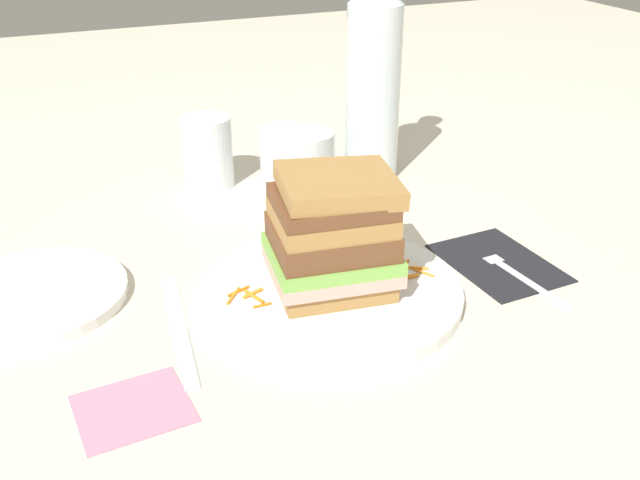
{
  "coord_description": "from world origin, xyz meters",
  "views": [
    {
      "loc": [
        -0.27,
        -0.59,
        0.41
      ],
      "look_at": [
        -0.01,
        0.04,
        0.05
      ],
      "focal_mm": 41.13,
      "sensor_mm": 36.0,
      "label": 1
    }
  ],
  "objects_px": {
    "water_bottle": "(373,80)",
    "empty_tumbler_1": "(285,154)",
    "fork": "(512,268)",
    "knife": "(180,331)",
    "juice_glass": "(306,175)",
    "side_plate": "(34,295)",
    "sandwich": "(332,235)",
    "napkin_dark": "(498,262)",
    "napkin_pink": "(133,408)",
    "main_plate": "(331,292)",
    "empty_tumbler_0": "(208,152)"
  },
  "relations": [
    {
      "from": "water_bottle",
      "to": "empty_tumbler_1",
      "type": "distance_m",
      "value": 0.16
    },
    {
      "from": "fork",
      "to": "knife",
      "type": "xyz_separation_m",
      "value": [
        -0.37,
        0.03,
        -0.0
      ]
    },
    {
      "from": "juice_glass",
      "to": "side_plate",
      "type": "relative_size",
      "value": 0.54
    },
    {
      "from": "knife",
      "to": "water_bottle",
      "type": "bearing_deg",
      "value": 39.37
    },
    {
      "from": "sandwich",
      "to": "napkin_dark",
      "type": "height_order",
      "value": "sandwich"
    },
    {
      "from": "napkin_pink",
      "to": "main_plate",
      "type": "bearing_deg",
      "value": 23.44
    },
    {
      "from": "sandwich",
      "to": "water_bottle",
      "type": "xyz_separation_m",
      "value": [
        0.19,
        0.29,
        0.07
      ]
    },
    {
      "from": "fork",
      "to": "water_bottle",
      "type": "relative_size",
      "value": 0.53
    },
    {
      "from": "fork",
      "to": "juice_glass",
      "type": "xyz_separation_m",
      "value": [
        -0.14,
        0.25,
        0.04
      ]
    },
    {
      "from": "juice_glass",
      "to": "empty_tumbler_1",
      "type": "bearing_deg",
      "value": 85.04
    },
    {
      "from": "side_plate",
      "to": "water_bottle",
      "type": "bearing_deg",
      "value": 19.6
    },
    {
      "from": "side_plate",
      "to": "juice_glass",
      "type": "bearing_deg",
      "value": 16.66
    },
    {
      "from": "knife",
      "to": "water_bottle",
      "type": "xyz_separation_m",
      "value": [
        0.35,
        0.29,
        0.14
      ]
    },
    {
      "from": "main_plate",
      "to": "napkin_dark",
      "type": "xyz_separation_m",
      "value": [
        0.2,
        -0.01,
        -0.01
      ]
    },
    {
      "from": "main_plate",
      "to": "side_plate",
      "type": "distance_m",
      "value": 0.31
    },
    {
      "from": "fork",
      "to": "sandwich",
      "type": "bearing_deg",
      "value": 171.48
    },
    {
      "from": "juice_glass",
      "to": "side_plate",
      "type": "bearing_deg",
      "value": -163.34
    },
    {
      "from": "main_plate",
      "to": "water_bottle",
      "type": "bearing_deg",
      "value": 56.64
    },
    {
      "from": "main_plate",
      "to": "napkin_dark",
      "type": "relative_size",
      "value": 1.91
    },
    {
      "from": "fork",
      "to": "knife",
      "type": "height_order",
      "value": "fork"
    },
    {
      "from": "knife",
      "to": "empty_tumbler_1",
      "type": "relative_size",
      "value": 2.69
    },
    {
      "from": "sandwich",
      "to": "water_bottle",
      "type": "distance_m",
      "value": 0.35
    },
    {
      "from": "fork",
      "to": "empty_tumbler_0",
      "type": "relative_size",
      "value": 1.7
    },
    {
      "from": "juice_glass",
      "to": "knife",
      "type": "bearing_deg",
      "value": -135.14
    },
    {
      "from": "napkin_dark",
      "to": "knife",
      "type": "bearing_deg",
      "value": 178.89
    },
    {
      "from": "juice_glass",
      "to": "napkin_pink",
      "type": "relative_size",
      "value": 1.12
    },
    {
      "from": "water_bottle",
      "to": "side_plate",
      "type": "distance_m",
      "value": 0.52
    },
    {
      "from": "main_plate",
      "to": "sandwich",
      "type": "bearing_deg",
      "value": 10.07
    },
    {
      "from": "empty_tumbler_0",
      "to": "side_plate",
      "type": "relative_size",
      "value": 0.51
    },
    {
      "from": "empty_tumbler_1",
      "to": "empty_tumbler_0",
      "type": "bearing_deg",
      "value": 169.65
    },
    {
      "from": "fork",
      "to": "side_plate",
      "type": "height_order",
      "value": "side_plate"
    },
    {
      "from": "napkin_dark",
      "to": "knife",
      "type": "xyz_separation_m",
      "value": [
        -0.37,
        0.01,
        0.0
      ]
    },
    {
      "from": "knife",
      "to": "juice_glass",
      "type": "bearing_deg",
      "value": 44.86
    },
    {
      "from": "napkin_dark",
      "to": "empty_tumbler_1",
      "type": "xyz_separation_m",
      "value": [
        -0.13,
        0.33,
        0.04
      ]
    },
    {
      "from": "empty_tumbler_1",
      "to": "napkin_pink",
      "type": "xyz_separation_m",
      "value": [
        -0.3,
        -0.42,
        -0.04
      ]
    },
    {
      "from": "knife",
      "to": "empty_tumbler_1",
      "type": "distance_m",
      "value": 0.4
    },
    {
      "from": "sandwich",
      "to": "side_plate",
      "type": "distance_m",
      "value": 0.32
    },
    {
      "from": "sandwich",
      "to": "napkin_dark",
      "type": "bearing_deg",
      "value": -2.41
    },
    {
      "from": "water_bottle",
      "to": "empty_tumbler_0",
      "type": "bearing_deg",
      "value": 165.55
    },
    {
      "from": "main_plate",
      "to": "side_plate",
      "type": "xyz_separation_m",
      "value": [
        -0.29,
        0.12,
        -0.0
      ]
    },
    {
      "from": "water_bottle",
      "to": "empty_tumbler_1",
      "type": "height_order",
      "value": "water_bottle"
    },
    {
      "from": "water_bottle",
      "to": "empty_tumbler_0",
      "type": "xyz_separation_m",
      "value": [
        -0.22,
        0.06,
        -0.09
      ]
    },
    {
      "from": "sandwich",
      "to": "empty_tumbler_1",
      "type": "bearing_deg",
      "value": 77.85
    },
    {
      "from": "juice_glass",
      "to": "napkin_pink",
      "type": "distance_m",
      "value": 0.43
    },
    {
      "from": "knife",
      "to": "empty_tumbler_0",
      "type": "relative_size",
      "value": 2.04
    },
    {
      "from": "sandwich",
      "to": "juice_glass",
      "type": "xyz_separation_m",
      "value": [
        0.06,
        0.22,
        -0.03
      ]
    },
    {
      "from": "main_plate",
      "to": "fork",
      "type": "height_order",
      "value": "main_plate"
    },
    {
      "from": "fork",
      "to": "empty_tumbler_1",
      "type": "relative_size",
      "value": 2.24
    },
    {
      "from": "main_plate",
      "to": "juice_glass",
      "type": "xyz_separation_m",
      "value": [
        0.06,
        0.22,
        0.04
      ]
    },
    {
      "from": "sandwich",
      "to": "fork",
      "type": "height_order",
      "value": "sandwich"
    }
  ]
}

